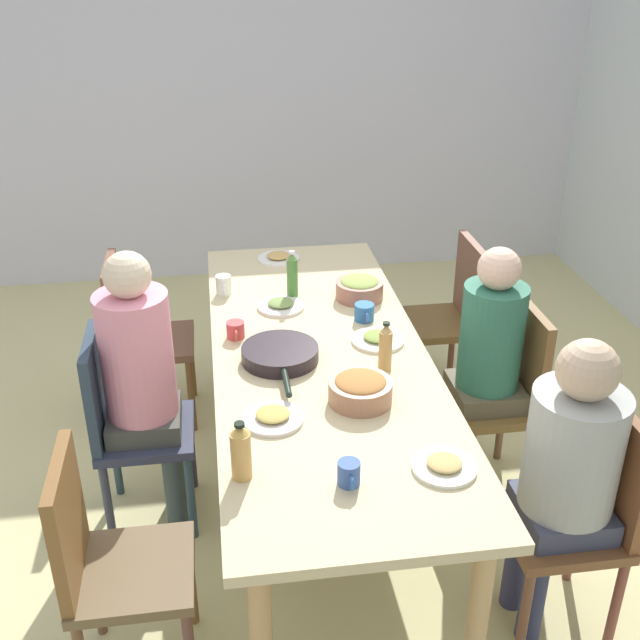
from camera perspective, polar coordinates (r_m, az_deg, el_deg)
The scene contains 27 objects.
ground_plane at distance 3.65m, azimuth 0.00°, elevation -13.00°, with size 6.46×6.46×0.00m, color #C9C185.
wall_left at distance 5.64m, azimuth -4.27°, elevation 16.15°, with size 0.12×4.89×2.60m, color silver.
dining_table at distance 3.25m, azimuth 0.00°, elevation -3.54°, with size 2.42×0.89×0.77m.
chair_0 at distance 3.54m, azimuth 13.37°, elevation -5.02°, with size 0.40×0.40×0.90m.
person_0 at distance 3.42m, azimuth 12.25°, elevation -2.45°, with size 0.30×0.30×1.19m.
chair_1 at distance 2.96m, azimuth 18.93°, elevation -13.10°, with size 0.40×0.40×0.90m.
person_1 at distance 2.79m, azimuth 17.89°, elevation -10.08°, with size 0.32×0.32×1.19m.
chair_2 at distance 4.04m, azimuth -13.37°, elevation -0.84°, with size 0.40×0.40×0.90m.
chair_3 at distance 4.20m, azimuth 9.56°, elevation 0.68°, with size 0.40×0.40×0.90m.
chair_4 at distance 3.35m, azimuth -14.22°, elevation -7.19°, with size 0.40×0.40×0.90m.
person_4 at distance 3.21m, azimuth -13.09°, elevation -3.63°, with size 0.30×0.30×1.26m.
chair_5 at distance 2.72m, azimuth -15.56°, elevation -16.65°, with size 0.40×0.40×0.90m.
plate_0 at distance 3.29m, azimuth 4.31°, elevation -1.40°, with size 0.23×0.23×0.04m.
plate_1 at distance 4.12m, azimuth -3.09°, elevation 4.63°, with size 0.22×0.22×0.04m.
plate_2 at distance 3.59m, azimuth -2.91°, elevation 1.11°, with size 0.22×0.22×0.04m.
plate_3 at distance 2.58m, azimuth 9.18°, elevation -10.59°, with size 0.21×0.21×0.04m.
plate_4 at distance 2.78m, azimuth -3.51°, elevation -7.18°, with size 0.22×0.22×0.04m.
bowl_0 at distance 3.67m, azimuth 2.94°, elevation 2.38°, with size 0.23×0.23×0.11m.
bowl_1 at distance 2.87m, azimuth 3.01°, elevation -5.14°, with size 0.24×0.24×0.10m.
serving_pan at distance 3.14m, azimuth -2.97°, elevation -2.54°, with size 0.50×0.32×0.06m.
cup_0 at distance 3.46m, azimuth 3.30°, elevation 0.57°, with size 0.12×0.09×0.08m.
cup_1 at distance 3.73m, azimuth -7.15°, elevation 2.58°, with size 0.11×0.07×0.09m.
cup_2 at distance 2.47m, azimuth 2.16°, elevation -11.30°, with size 0.11×0.07×0.08m.
cup_3 at distance 3.33m, azimuth -6.27°, elevation -0.75°, with size 0.11×0.08×0.07m.
bottle_0 at distance 2.48m, azimuth -5.88°, elevation -9.69°, with size 0.07×0.07×0.21m.
bottle_1 at distance 3.64m, azimuth -2.07°, elevation 3.28°, with size 0.05×0.05×0.24m.
bottle_2 at distance 3.05m, azimuth 4.87°, elevation -2.04°, with size 0.05×0.05×0.21m.
Camera 1 is at (2.77, -0.41, 2.34)m, focal length 43.21 mm.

